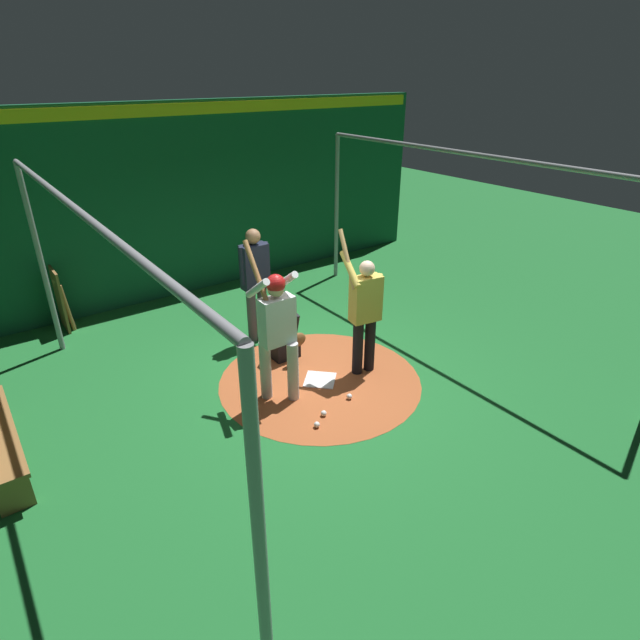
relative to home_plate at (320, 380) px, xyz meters
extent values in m
plane|color=#1E6B2D|center=(0.00, 0.00, -0.01)|extent=(26.98, 26.98, 0.00)
cylinder|color=#AD562D|center=(0.00, 0.00, -0.01)|extent=(2.83, 2.83, 0.01)
cube|color=white|center=(0.00, 0.00, 0.00)|extent=(0.59, 0.59, 0.01)
cylinder|color=#BCBCC0|center=(0.14, -0.54, 0.40)|extent=(0.15, 0.15, 0.83)
cylinder|color=#BCBCC0|center=(-0.10, -0.81, 0.40)|extent=(0.15, 0.15, 0.83)
cube|color=silver|center=(0.02, -0.67, 1.13)|extent=(0.22, 0.44, 0.62)
cylinder|color=silver|center=(-0.08, -0.48, 1.58)|extent=(0.50, 0.09, 0.39)
cylinder|color=silver|center=(-0.08, -0.87, 1.58)|extent=(0.50, 0.09, 0.39)
sphere|color=tan|center=(0.02, -0.67, 1.56)|extent=(0.21, 0.21, 0.21)
sphere|color=#A51414|center=(0.02, -0.67, 1.62)|extent=(0.24, 0.24, 0.24)
cylinder|color=olive|center=(-0.20, -0.81, 1.72)|extent=(0.54, 0.06, 0.73)
cube|color=black|center=(-0.91, -0.04, 0.13)|extent=(0.40, 0.40, 0.29)
cube|color=black|center=(-0.87, -0.04, 0.49)|extent=(0.31, 0.40, 0.47)
sphere|color=tan|center=(-0.85, -0.04, 0.82)|extent=(0.22, 0.22, 0.22)
cube|color=gray|center=(-0.75, -0.04, 0.82)|extent=(0.03, 0.19, 0.19)
ellipsoid|color=brown|center=(-0.59, 0.02, 0.38)|extent=(0.12, 0.28, 0.22)
cylinder|color=#4C4C51|center=(-1.62, 0.05, 0.43)|extent=(0.15, 0.15, 0.89)
cylinder|color=#4C4C51|center=(-1.62, -0.15, 0.43)|extent=(0.15, 0.15, 0.89)
cube|color=#1E2338|center=(-1.62, -0.05, 1.23)|extent=(0.22, 0.42, 0.70)
cylinder|color=#1E2338|center=(-1.62, 0.15, 1.28)|extent=(0.09, 0.09, 0.59)
cylinder|color=#1E2338|center=(-1.62, -0.25, 1.28)|extent=(0.09, 0.09, 0.59)
sphere|color=#9E704C|center=(-1.62, -0.05, 1.70)|extent=(0.23, 0.23, 0.23)
cylinder|color=black|center=(0.17, 0.76, 0.40)|extent=(0.15, 0.15, 0.82)
cylinder|color=black|center=(0.14, 0.56, 0.40)|extent=(0.15, 0.15, 0.82)
cube|color=gold|center=(0.16, 0.66, 1.13)|extent=(0.28, 0.45, 0.65)
cylinder|color=gold|center=(0.19, 0.86, 1.18)|extent=(0.09, 0.09, 0.54)
cylinder|color=gold|center=(0.02, 0.48, 1.56)|extent=(0.48, 0.16, 0.42)
sphere|color=beige|center=(0.16, 0.66, 1.57)|extent=(0.21, 0.21, 0.21)
cylinder|color=tan|center=(-0.05, 0.49, 1.67)|extent=(0.47, 0.13, 0.74)
cube|color=#145133|center=(-4.26, 0.00, 1.73)|extent=(0.20, 10.98, 3.49)
cube|color=yellow|center=(-4.15, 0.00, 3.33)|extent=(0.03, 10.76, 0.20)
cylinder|color=gray|center=(-3.14, -2.72, 1.41)|extent=(0.08, 0.08, 2.85)
cylinder|color=gray|center=(3.14, -2.72, 1.41)|extent=(0.08, 0.08, 2.85)
cylinder|color=gray|center=(-3.14, 2.72, 1.41)|extent=(0.08, 0.08, 2.85)
cylinder|color=gray|center=(0.00, -2.72, 2.84)|extent=(6.28, 0.07, 0.07)
cylinder|color=gray|center=(0.00, 2.72, 2.84)|extent=(6.28, 0.07, 0.07)
cube|color=olive|center=(-4.01, -2.50, 0.51)|extent=(0.82, 0.04, 1.05)
cylinder|color=black|center=(-4.32, -2.44, 0.44)|extent=(0.06, 0.17, 0.91)
cylinder|color=tan|center=(-4.20, -2.44, 0.40)|extent=(0.06, 0.12, 0.82)
cylinder|color=olive|center=(-4.08, -2.44, 0.40)|extent=(0.06, 0.12, 0.83)
cylinder|color=tan|center=(-3.96, -2.44, 0.42)|extent=(0.06, 0.20, 0.86)
cylinder|color=tan|center=(-3.84, -2.44, 0.43)|extent=(0.06, 0.17, 0.88)
cylinder|color=olive|center=(-3.72, -2.44, 0.40)|extent=(0.06, 0.13, 0.82)
cube|color=olive|center=(0.12, -3.82, 0.19)|extent=(0.08, 0.32, 0.40)
sphere|color=white|center=(0.70, -0.45, 0.03)|extent=(0.07, 0.07, 0.07)
sphere|color=white|center=(0.83, -0.66, 0.03)|extent=(0.07, 0.07, 0.07)
sphere|color=white|center=(0.60, 0.04, 0.03)|extent=(0.07, 0.07, 0.07)
camera|label=1|loc=(4.95, -3.64, 3.93)|focal=28.87mm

